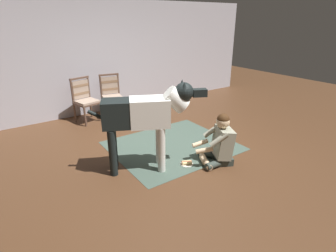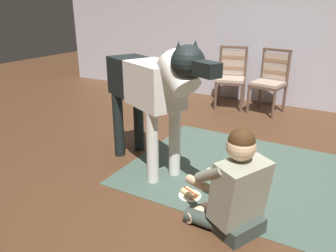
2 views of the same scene
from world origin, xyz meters
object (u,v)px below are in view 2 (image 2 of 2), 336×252
(hot_dog_on_plate, at_px, (190,194))
(dining_chair_left_of_pair, at_px, (232,74))
(dining_chair_right_of_pair, at_px, (271,78))
(large_dog, at_px, (151,88))
(person_sitting_on_floor, at_px, (234,189))

(hot_dog_on_plate, bearing_deg, dining_chair_left_of_pair, 102.50)
(hot_dog_on_plate, bearing_deg, dining_chair_right_of_pair, 89.89)
(large_dog, distance_m, hot_dog_on_plate, 1.06)
(large_dog, bearing_deg, dining_chair_left_of_pair, 91.39)
(dining_chair_right_of_pair, distance_m, hot_dog_on_plate, 2.91)
(person_sitting_on_floor, height_order, large_dog, large_dog)
(person_sitting_on_floor, relative_size, hot_dog_on_plate, 4.05)
(dining_chair_right_of_pair, height_order, hot_dog_on_plate, dining_chair_right_of_pair)
(person_sitting_on_floor, xyz_separation_m, large_dog, (-1.04, 0.51, 0.54))
(dining_chair_left_of_pair, relative_size, person_sitting_on_floor, 1.18)
(dining_chair_left_of_pair, bearing_deg, large_dog, -88.61)
(dining_chair_left_of_pair, distance_m, dining_chair_right_of_pair, 0.64)
(dining_chair_left_of_pair, distance_m, person_sitting_on_floor, 3.30)
(dining_chair_left_of_pair, bearing_deg, dining_chair_right_of_pair, 0.07)
(dining_chair_right_of_pair, distance_m, person_sitting_on_floor, 3.14)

